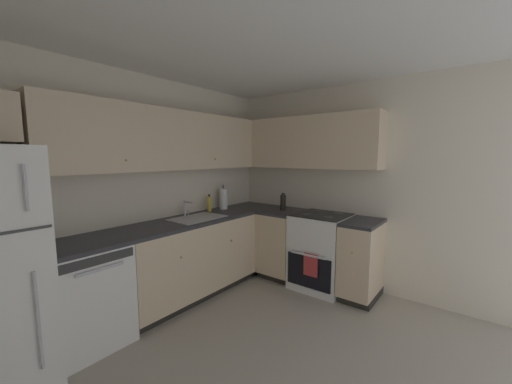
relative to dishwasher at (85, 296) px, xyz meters
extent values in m
cube|color=#A89E8E|center=(0.71, -1.41, -0.44)|extent=(3.68, 3.42, 0.02)
cube|color=beige|center=(0.71, 0.33, 0.80)|extent=(3.78, 0.05, 2.47)
cube|color=beige|center=(2.58, -1.41, 0.80)|extent=(0.05, 3.52, 2.47)
cube|color=white|center=(0.71, -1.41, 2.06)|extent=(3.78, 3.52, 0.05)
cylinder|color=silver|center=(-0.45, -0.46, 0.15)|extent=(0.02, 0.02, 0.64)
cylinder|color=silver|center=(-0.45, -0.46, 0.99)|extent=(0.02, 0.02, 0.28)
cube|color=white|center=(0.00, 0.00, 0.00)|extent=(0.60, 0.60, 0.86)
cube|color=#333333|center=(0.00, -0.30, 0.38)|extent=(0.55, 0.01, 0.07)
cube|color=silver|center=(0.00, -0.32, 0.31)|extent=(0.36, 0.02, 0.02)
cube|color=beige|center=(1.13, 0.00, 0.04)|extent=(1.65, 0.60, 0.77)
cube|color=black|center=(1.13, 0.03, -0.39)|extent=(1.65, 0.54, 0.09)
sphere|color=tan|center=(0.77, -0.31, 0.19)|extent=(0.02, 0.02, 0.02)
sphere|color=tan|center=(1.49, -0.31, 0.19)|extent=(0.02, 0.02, 0.02)
cube|color=#2D2D33|center=(1.13, 0.00, 0.45)|extent=(2.86, 0.60, 0.03)
cube|color=beige|center=(2.26, -0.53, 0.04)|extent=(0.60, 0.47, 0.77)
cube|color=black|center=(2.29, -0.53, -0.39)|extent=(0.54, 0.47, 0.09)
cube|color=beige|center=(2.26, -1.58, 0.04)|extent=(0.60, 0.35, 0.77)
cube|color=black|center=(2.29, -1.58, -0.39)|extent=(0.54, 0.35, 0.09)
sphere|color=tan|center=(1.94, -1.58, 0.19)|extent=(0.02, 0.02, 0.02)
cube|color=#2D2D33|center=(2.26, -0.53, 0.45)|extent=(0.60, 0.47, 0.03)
cube|color=#2D2D33|center=(2.26, -1.58, 0.45)|extent=(0.60, 0.35, 0.03)
cube|color=white|center=(2.28, -1.09, 0.02)|extent=(0.64, 0.62, 0.90)
cube|color=black|center=(1.95, -1.09, -0.15)|extent=(0.02, 0.55, 0.38)
cube|color=silver|center=(1.93, -1.09, 0.06)|extent=(0.02, 0.43, 0.02)
cube|color=black|center=(2.28, -1.09, 0.47)|extent=(0.59, 0.60, 0.01)
cube|color=white|center=(2.58, -1.09, 0.54)|extent=(0.03, 0.60, 0.15)
cylinder|color=#4C4C4C|center=(2.13, -1.22, 0.48)|extent=(0.11, 0.11, 0.01)
cylinder|color=#4C4C4C|center=(2.13, -0.95, 0.48)|extent=(0.11, 0.11, 0.01)
cylinder|color=#4C4C4C|center=(2.42, -1.22, 0.48)|extent=(0.11, 0.11, 0.01)
cylinder|color=#4C4C4C|center=(2.42, -0.95, 0.48)|extent=(0.11, 0.11, 0.01)
cube|color=#B23333|center=(1.93, -1.12, -0.05)|extent=(0.02, 0.17, 0.26)
cube|color=beige|center=(0.97, 0.14, 1.35)|extent=(2.54, 0.32, 0.64)
sphere|color=tan|center=(0.41, -0.03, 1.14)|extent=(0.02, 0.02, 0.02)
sphere|color=tan|center=(1.53, -0.03, 1.14)|extent=(0.02, 0.02, 0.02)
cube|color=beige|center=(2.40, -0.70, 1.35)|extent=(0.32, 2.01, 0.64)
cube|color=#B7B7BC|center=(1.23, -0.03, 0.47)|extent=(0.60, 0.40, 0.01)
cube|color=gray|center=(1.23, -0.03, 0.42)|extent=(0.55, 0.36, 0.09)
cube|color=#99999E|center=(1.23, -0.03, 0.44)|extent=(0.02, 0.35, 0.06)
cylinder|color=silver|center=(1.23, 0.20, 0.56)|extent=(0.02, 0.02, 0.18)
cylinder|color=silver|center=(1.23, 0.13, 0.64)|extent=(0.02, 0.15, 0.02)
cylinder|color=silver|center=(1.28, 0.20, 0.50)|extent=(0.02, 0.02, 0.06)
cylinder|color=gold|center=(1.61, 0.18, 0.56)|extent=(0.05, 0.05, 0.19)
cylinder|color=#262626|center=(1.61, 0.18, 0.67)|extent=(0.02, 0.02, 0.03)
cylinder|color=white|center=(1.85, 0.16, 0.61)|extent=(0.11, 0.11, 0.28)
cylinder|color=#3F3F3F|center=(1.85, 0.16, 0.63)|extent=(0.02, 0.02, 0.34)
cylinder|color=black|center=(2.26, -0.53, 0.57)|extent=(0.07, 0.07, 0.20)
cylinder|color=black|center=(2.26, -0.53, 0.68)|extent=(0.04, 0.04, 0.02)
camera|label=1|loc=(-0.98, -2.60, 1.18)|focal=20.64mm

